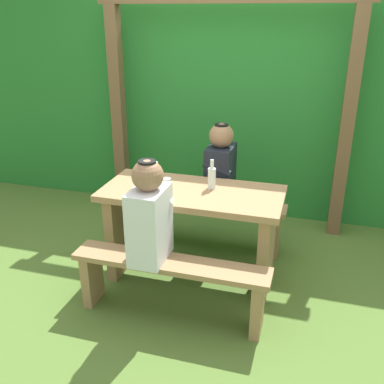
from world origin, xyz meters
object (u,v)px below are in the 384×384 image
at_px(bench_near, 170,277).
at_px(bottle_right, 156,179).
at_px(drinking_glass, 167,183).
at_px(person_white_shirt, 149,215).
at_px(bench_far, 209,213).
at_px(person_black_coat, 220,167).
at_px(bottle_left, 212,177).
at_px(picnic_table, 192,219).

bearing_deg(bench_near, bottle_right, 119.15).
bearing_deg(drinking_glass, bottle_right, -133.89).
bearing_deg(bench_near, person_white_shirt, 178.64).
relative_size(bench_near, bottle_right, 6.08).
distance_m(bench_near, bench_far, 1.08).
distance_m(person_black_coat, bottle_right, 0.71).
xyz_separation_m(bench_near, person_white_shirt, (-0.14, 0.00, 0.46)).
height_order(person_black_coat, drinking_glass, person_black_coat).
distance_m(person_white_shirt, drinking_glass, 0.54).
bearing_deg(person_black_coat, drinking_glass, -119.19).
bearing_deg(bottle_right, drinking_glass, 46.11).
height_order(bench_near, bottle_right, bottle_right).
bearing_deg(bottle_right, bottle_left, 21.35).
height_order(person_white_shirt, drinking_glass, person_white_shirt).
bearing_deg(person_white_shirt, bench_far, 82.61).
height_order(bottle_left, bottle_right, bottle_left).
xyz_separation_m(bench_far, person_black_coat, (0.10, -0.00, 0.46)).
distance_m(bench_far, bottle_left, 0.71).
bearing_deg(picnic_table, person_white_shirt, -104.58).
bearing_deg(person_black_coat, bench_near, -95.33).
relative_size(bottle_left, bottle_right, 1.02).
xyz_separation_m(person_white_shirt, bottle_right, (-0.12, 0.47, 0.08)).
xyz_separation_m(drinking_glass, bottle_right, (-0.06, -0.06, 0.06)).
bearing_deg(bottle_right, person_black_coat, 59.04).
relative_size(bench_near, person_black_coat, 1.95).
bearing_deg(drinking_glass, person_black_coat, 60.81).
relative_size(picnic_table, person_white_shirt, 1.95).
height_order(picnic_table, drinking_glass, drinking_glass).
height_order(picnic_table, bench_near, picnic_table).
bearing_deg(person_black_coat, bottle_left, -85.73).
bearing_deg(bottle_left, person_white_shirt, -113.72).
height_order(bench_far, bottle_right, bottle_right).
distance_m(bench_near, bottle_left, 0.84).
xyz_separation_m(bench_far, person_white_shirt, (-0.14, -1.08, 0.46)).
distance_m(person_black_coat, bottle_left, 0.46).
xyz_separation_m(person_white_shirt, drinking_glass, (-0.06, 0.53, 0.02)).
bearing_deg(person_white_shirt, bottle_right, 104.75).
distance_m(picnic_table, person_white_shirt, 0.62).
distance_m(picnic_table, drinking_glass, 0.35).
bearing_deg(picnic_table, bench_near, -90.00).
distance_m(picnic_table, bottle_left, 0.38).
relative_size(bench_near, drinking_glass, 17.66).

